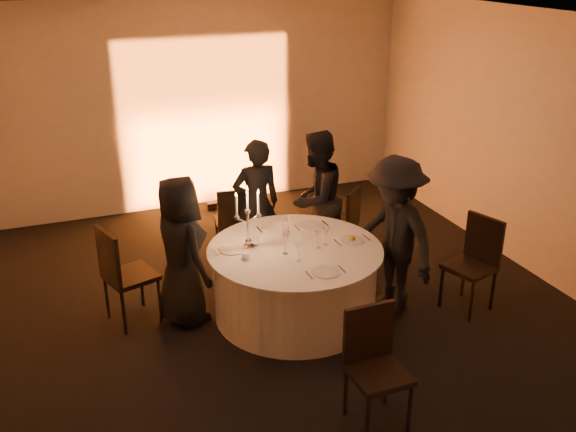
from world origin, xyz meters
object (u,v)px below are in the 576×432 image
object	(u,v)px
banquet_table	(295,282)
coffee_cup	(245,256)
chair_right	(475,258)
guest_back_right	(316,199)
guest_right	(394,235)
chair_left	(122,270)
chair_front	(374,359)
chair_back_left	(233,218)
guest_back_left	(256,204)
chair_back_right	(345,219)
guest_left	(181,251)
candelabra	(248,227)

from	to	relation	value
banquet_table	coffee_cup	size ratio (longest dim) A/B	16.36
chair_right	guest_back_right	world-z (taller)	guest_back_right
guest_back_right	guest_right	bearing A→B (deg)	70.39
coffee_cup	chair_left	bearing A→B (deg)	155.48
chair_front	coffee_cup	world-z (taller)	chair_front
chair_back_left	chair_right	distance (m)	2.92
guest_back_left	coffee_cup	distance (m)	1.38
chair_back_right	guest_back_left	size ratio (longest dim) A/B	0.57
chair_front	coffee_cup	bearing A→B (deg)	107.02
banquet_table	guest_left	world-z (taller)	guest_left
chair_back_left	guest_right	distance (m)	2.19
banquet_table	guest_right	bearing A→B (deg)	-13.49
chair_left	coffee_cup	size ratio (longest dim) A/B	9.69
guest_left	chair_left	bearing A→B (deg)	59.39
chair_left	guest_back_right	bearing A→B (deg)	-93.95
chair_back_left	guest_left	distance (m)	1.54
chair_front	chair_back_right	bearing A→B (deg)	68.07
banquet_table	guest_back_left	world-z (taller)	guest_back_left
chair_front	chair_left	bearing A→B (deg)	126.71
chair_back_left	guest_right	bearing A→B (deg)	130.76
candelabra	guest_back_left	bearing A→B (deg)	67.19
chair_right	guest_left	size ratio (longest dim) A/B	0.65
chair_front	guest_left	distance (m)	2.35
chair_back_right	chair_front	world-z (taller)	chair_front
banquet_table	coffee_cup	bearing A→B (deg)	-175.40
guest_left	chair_back_right	bearing A→B (deg)	-88.72
guest_right	candelabra	xyz separation A→B (m)	(-1.44, 0.43, 0.15)
guest_back_left	candelabra	xyz separation A→B (m)	(-0.43, -1.03, 0.21)
banquet_table	chair_right	world-z (taller)	chair_right
candelabra	guest_left	bearing A→B (deg)	167.63
chair_right	guest_back_left	distance (m)	2.55
chair_right	coffee_cup	world-z (taller)	chair_right
chair_left	chair_front	xyz separation A→B (m)	(1.68, -2.21, -0.04)
chair_back_right	guest_back_left	xyz separation A→B (m)	(-1.09, 0.17, 0.29)
guest_back_right	coffee_cup	world-z (taller)	guest_back_right
chair_back_left	candelabra	size ratio (longest dim) A/B	1.37
chair_back_right	guest_left	size ratio (longest dim) A/B	0.58
chair_left	chair_back_left	world-z (taller)	chair_left
chair_back_right	guest_back_right	bearing A→B (deg)	-42.64
chair_left	guest_left	world-z (taller)	guest_left
candelabra	chair_right	bearing A→B (deg)	-17.53
chair_back_left	guest_back_left	size ratio (longest dim) A/B	0.58
chair_right	guest_left	xyz separation A→B (m)	(-2.95, 0.87, 0.21)
chair_front	guest_right	bearing A→B (deg)	55.28
banquet_table	chair_back_left	bearing A→B (deg)	97.44
coffee_cup	guest_back_right	bearing A→B (deg)	41.53
chair_back_left	coffee_cup	size ratio (longest dim) A/B	8.38
guest_left	coffee_cup	xyz separation A→B (m)	(0.56, -0.38, 0.02)
chair_front	guest_back_right	size ratio (longest dim) A/B	0.60
chair_left	chair_right	xyz separation A→B (m)	(3.53, -1.01, -0.03)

